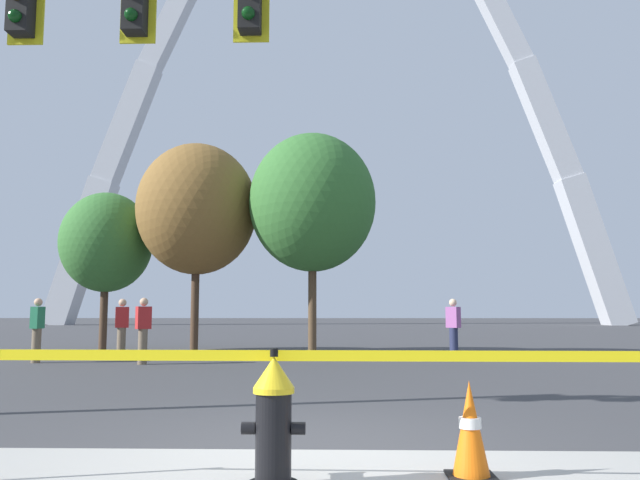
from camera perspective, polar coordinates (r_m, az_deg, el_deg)
ground_plane at (r=6.20m, az=-0.62°, el=-18.10°), size 240.00×240.00×0.00m
fire_hydrant at (r=4.79m, az=-4.16°, el=-15.87°), size 0.46×0.48×0.99m
caution_tape_barrier at (r=4.80m, az=2.09°, el=-13.13°), size 5.34×0.13×1.01m
traffic_cone_by_hydrant at (r=5.18m, az=13.26°, el=-16.22°), size 0.36×0.36×0.73m
monument_arch at (r=63.87m, az=1.28°, el=12.29°), size 55.32×2.40×49.44m
tree_far_left at (r=21.30m, az=-18.54°, el=-0.21°), size 2.87×2.87×5.02m
tree_left_mid at (r=19.88m, az=-10.93°, el=2.72°), size 3.65×3.65×6.39m
tree_center_left at (r=18.79m, az=-0.68°, el=3.35°), size 3.71×3.71×6.49m
pedestrian_walking_left at (r=17.60m, az=-17.28°, el=-7.56°), size 0.39×0.30×1.59m
pedestrian_standing_center at (r=17.09m, az=11.83°, el=-7.75°), size 0.38×0.38×1.59m
pedestrian_walking_right at (r=16.08m, az=-15.51°, el=-7.75°), size 0.39×0.36×1.59m
pedestrian_near_trees at (r=17.43m, az=-23.94°, el=-7.31°), size 0.24×0.36×1.59m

